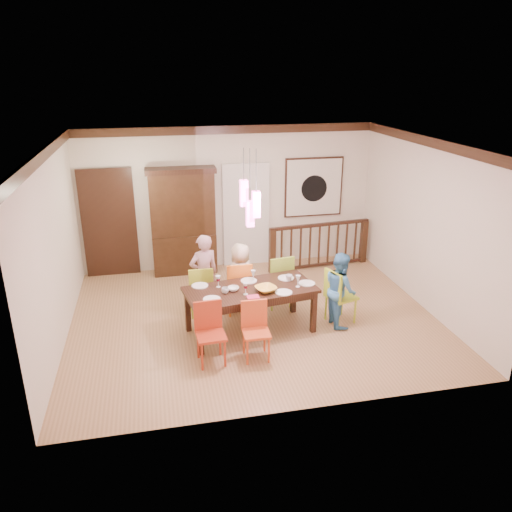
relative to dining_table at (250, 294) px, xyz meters
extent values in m
plane|color=#9D744C|center=(0.15, 0.45, -0.66)|extent=(6.00, 6.00, 0.00)
plane|color=white|center=(0.15, 0.45, 2.24)|extent=(6.00, 6.00, 0.00)
plane|color=beige|center=(0.15, 2.95, 0.79)|extent=(6.00, 0.00, 6.00)
plane|color=beige|center=(-2.85, 0.45, 0.79)|extent=(0.00, 5.00, 5.00)
plane|color=beige|center=(3.15, 0.45, 0.79)|extent=(0.00, 5.00, 5.00)
cube|color=black|center=(-2.25, 2.90, 0.39)|extent=(1.04, 0.07, 2.24)
cube|color=silver|center=(0.50, 2.91, 0.39)|extent=(0.97, 0.05, 2.22)
cube|color=black|center=(1.95, 2.92, 0.94)|extent=(1.25, 0.04, 1.25)
cube|color=silver|center=(1.95, 2.89, 0.94)|extent=(1.18, 0.02, 1.18)
cylinder|color=black|center=(1.95, 2.88, 0.92)|extent=(0.56, 0.01, 0.56)
cube|color=#FF4CAE|center=(-0.08, 0.05, 1.59)|extent=(0.11, 0.11, 0.38)
cylinder|color=black|center=(-0.08, 0.05, 2.01)|extent=(0.01, 0.01, 0.46)
cube|color=#FF4CAE|center=(0.08, -0.05, 1.44)|extent=(0.11, 0.11, 0.38)
cylinder|color=black|center=(0.08, -0.05, 1.93)|extent=(0.01, 0.01, 0.61)
cube|color=#FF4CAE|center=(0.00, 0.00, 1.29)|extent=(0.11, 0.11, 0.38)
cylinder|color=black|center=(0.00, 0.00, 1.86)|extent=(0.01, 0.01, 0.76)
cube|color=black|center=(0.00, 0.00, 0.06)|extent=(2.12, 1.21, 0.05)
cube|color=black|center=(-0.92, 0.38, -0.31)|extent=(0.09, 0.09, 0.70)
cube|color=black|center=(0.92, 0.38, -0.31)|extent=(0.09, 0.09, 0.70)
cube|color=black|center=(-0.92, -0.38, -0.31)|extent=(0.09, 0.09, 0.70)
cube|color=black|center=(0.92, -0.38, -0.31)|extent=(0.09, 0.09, 0.70)
cube|color=black|center=(0.00, 0.40, -0.01)|extent=(1.79, 0.32, 0.10)
cube|color=black|center=(0.00, -0.40, -0.01)|extent=(1.79, 0.32, 0.10)
cube|color=#AEC22D|center=(-0.70, 0.77, -0.23)|extent=(0.41, 0.41, 0.04)
cube|color=#AEC22D|center=(-0.70, 0.77, 0.01)|extent=(0.40, 0.04, 0.44)
cylinder|color=#AEC22D|center=(-0.87, 0.61, -0.45)|extent=(0.03, 0.03, 0.42)
cylinder|color=#AEC22D|center=(-0.54, 0.61, -0.45)|extent=(0.03, 0.03, 0.42)
cylinder|color=#AEC22D|center=(-0.87, 0.93, -0.45)|extent=(0.03, 0.03, 0.42)
cylinder|color=#AEC22D|center=(-0.54, 0.93, -0.45)|extent=(0.03, 0.03, 0.42)
cube|color=orange|center=(-0.07, 0.72, -0.21)|extent=(0.43, 0.43, 0.04)
cube|color=orange|center=(-0.07, 0.72, 0.04)|extent=(0.42, 0.05, 0.46)
cylinder|color=orange|center=(-0.24, 0.55, -0.44)|extent=(0.04, 0.04, 0.44)
cylinder|color=orange|center=(0.10, 0.55, -0.44)|extent=(0.04, 0.04, 0.44)
cylinder|color=orange|center=(-0.24, 0.89, -0.44)|extent=(0.04, 0.04, 0.44)
cylinder|color=orange|center=(0.10, 0.89, -0.44)|extent=(0.04, 0.04, 0.44)
cube|color=#83A42E|center=(0.65, 0.83, -0.20)|extent=(0.50, 0.50, 0.04)
cube|color=#83A42E|center=(0.65, 0.83, 0.06)|extent=(0.44, 0.11, 0.48)
cylinder|color=#83A42E|center=(0.47, 0.65, -0.43)|extent=(0.04, 0.04, 0.46)
cylinder|color=#83A42E|center=(0.82, 0.65, -0.43)|extent=(0.04, 0.04, 0.46)
cylinder|color=#83A42E|center=(0.47, 1.01, -0.43)|extent=(0.04, 0.04, 0.46)
cylinder|color=#83A42E|center=(0.82, 1.01, -0.43)|extent=(0.04, 0.04, 0.46)
cube|color=#B0341A|center=(-0.72, -0.76, -0.23)|extent=(0.43, 0.43, 0.04)
cube|color=#B0341A|center=(-0.72, -0.76, 0.01)|extent=(0.40, 0.07, 0.44)
cylinder|color=#B0341A|center=(-0.88, -0.93, -0.45)|extent=(0.03, 0.03, 0.42)
cylinder|color=#B0341A|center=(-0.56, -0.93, -0.45)|extent=(0.03, 0.03, 0.42)
cylinder|color=#B0341A|center=(-0.88, -0.60, -0.45)|extent=(0.03, 0.03, 0.42)
cylinder|color=#B0341A|center=(-0.56, -0.60, -0.45)|extent=(0.03, 0.03, 0.42)
cube|color=#D04D23|center=(-0.07, -0.78, -0.25)|extent=(0.39, 0.39, 0.04)
cube|color=#D04D23|center=(-0.07, -0.78, -0.02)|extent=(0.38, 0.05, 0.42)
cylinder|color=#D04D23|center=(-0.23, -0.94, -0.46)|extent=(0.03, 0.03, 0.40)
cylinder|color=#D04D23|center=(0.08, -0.94, -0.46)|extent=(0.03, 0.03, 0.40)
cylinder|color=#D04D23|center=(-0.23, -0.63, -0.46)|extent=(0.03, 0.03, 0.40)
cylinder|color=#D04D23|center=(0.08, -0.63, -0.46)|extent=(0.03, 0.03, 0.40)
cube|color=#ADC829|center=(1.52, 0.02, -0.21)|extent=(0.53, 0.53, 0.04)
cube|color=#ADC829|center=(1.52, 0.02, 0.04)|extent=(0.17, 0.41, 0.46)
cylinder|color=#ADC829|center=(1.35, -0.15, -0.44)|extent=(0.04, 0.04, 0.44)
cylinder|color=#ADC829|center=(1.69, -0.15, -0.44)|extent=(0.04, 0.04, 0.44)
cylinder|color=#ADC829|center=(1.35, 0.19, -0.44)|extent=(0.04, 0.04, 0.44)
cylinder|color=#ADC829|center=(1.69, 0.19, -0.44)|extent=(0.04, 0.04, 0.44)
cube|color=black|center=(-0.82, 2.73, -0.25)|extent=(1.27, 0.44, 0.81)
cube|color=black|center=(-0.82, 2.75, 0.79)|extent=(1.27, 0.40, 1.27)
cube|color=black|center=(-0.82, 2.94, 0.79)|extent=(1.09, 0.02, 1.09)
cube|color=black|center=(-0.82, 2.75, 1.44)|extent=(1.36, 0.44, 0.10)
cube|color=black|center=(0.91, 2.40, -0.20)|extent=(0.13, 0.13, 0.92)
cube|color=black|center=(2.98, 2.40, -0.20)|extent=(0.13, 0.13, 0.92)
cube|color=black|center=(1.94, 2.40, 0.27)|extent=(2.19, 0.29, 0.06)
cube|color=black|center=(1.94, 2.40, -0.61)|extent=(2.07, 0.26, 0.05)
imported|color=#D9A5B6|center=(-0.63, 0.83, 0.04)|extent=(0.59, 0.47, 1.40)
imported|color=beige|center=(0.01, 0.88, -0.07)|extent=(0.68, 0.58, 1.18)
imported|color=teal|center=(1.47, -0.04, -0.05)|extent=(0.47, 0.60, 1.23)
imported|color=#FAC347|center=(0.21, -0.15, 0.13)|extent=(0.39, 0.39, 0.08)
imported|color=white|center=(-0.27, -0.02, 0.12)|extent=(0.22, 0.22, 0.06)
imported|color=silver|center=(-0.41, -0.09, 0.13)|extent=(0.12, 0.12, 0.09)
imported|color=silver|center=(0.66, 0.16, 0.14)|extent=(0.12, 0.12, 0.10)
cylinder|color=white|center=(-0.76, 0.25, 0.10)|extent=(0.26, 0.26, 0.01)
cylinder|color=white|center=(0.03, 0.28, 0.10)|extent=(0.26, 0.26, 0.01)
cylinder|color=white|center=(0.64, 0.26, 0.10)|extent=(0.26, 0.26, 0.01)
cylinder|color=white|center=(-0.64, -0.27, 0.10)|extent=(0.26, 0.26, 0.01)
cylinder|color=white|center=(0.46, -0.26, 0.10)|extent=(0.26, 0.26, 0.01)
cylinder|color=white|center=(0.91, -0.01, 0.10)|extent=(0.26, 0.26, 0.01)
cube|color=#D83359|center=(-0.03, -0.33, 0.10)|extent=(0.18, 0.14, 0.01)
camera|label=1|loc=(-1.37, -6.91, 3.30)|focal=35.00mm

